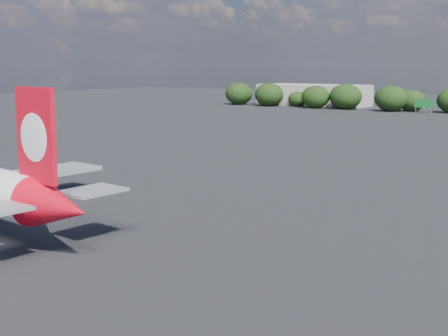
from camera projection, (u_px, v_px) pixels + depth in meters
The scene contains 3 objects.
ground at pixel (313, 167), 95.90m from camera, with size 500.00×500.00×0.00m, color black.
terminal_building at pixel (313, 95), 238.95m from camera, with size 42.00×16.00×8.00m.
highway_sign at pixel (424, 104), 199.96m from camera, with size 6.00×0.30×4.50m.
Camera 1 is at (41.85, -25.97, 15.66)m, focal length 50.00 mm.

